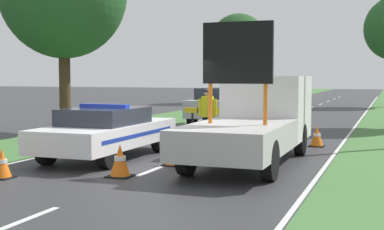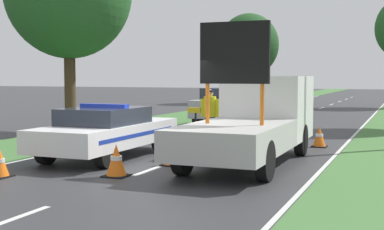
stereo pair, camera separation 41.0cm
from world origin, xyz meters
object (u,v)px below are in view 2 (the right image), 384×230
object	(u,v)px
traffic_cone_centre_front	(0,163)
pedestrian_civilian	(249,114)
traffic_cone_near_police	(172,152)
roadside_tree_near_right	(249,45)
queued_car_suv_grey	(287,96)
road_barrier	(226,114)
police_officer	(210,112)
police_car	(107,131)
traffic_cone_near_truck	(319,137)
queued_car_sedan_black	(266,101)
queued_car_sedan_silver	(227,105)
work_truck	(256,118)
traffic_cone_behind_barrier	(116,160)

from	to	relation	value
traffic_cone_centre_front	pedestrian_civilian	bearing A→B (deg)	65.43
traffic_cone_near_police	roadside_tree_near_right	size ratio (longest dim) A/B	0.09
queued_car_suv_grey	roadside_tree_near_right	world-z (taller)	roadside_tree_near_right
road_barrier	traffic_cone_centre_front	xyz separation A→B (m)	(-2.43, -7.89, -0.58)
police_officer	traffic_cone_near_police	xyz separation A→B (m)	(0.57, -4.16, -0.71)
police_car	roadside_tree_near_right	distance (m)	29.24
pedestrian_civilian	traffic_cone_near_truck	xyz separation A→B (m)	(2.18, 0.17, -0.65)
police_officer	traffic_cone_centre_front	distance (m)	7.29
pedestrian_civilian	roadside_tree_near_right	world-z (taller)	roadside_tree_near_right
roadside_tree_near_right	traffic_cone_near_truck	bearing A→B (deg)	-69.08
pedestrian_civilian	queued_car_sedan_black	world-z (taller)	pedestrian_civilian
queued_car_suv_grey	queued_car_sedan_silver	bearing A→B (deg)	90.42
road_barrier	roadside_tree_near_right	xyz separation A→B (m)	(-6.21, 23.97, 3.67)
queued_car_sedan_silver	queued_car_suv_grey	size ratio (longest dim) A/B	0.97
traffic_cone_centre_front	road_barrier	bearing A→B (deg)	72.89
queued_car_sedan_black	traffic_cone_near_police	bearing A→B (deg)	96.64
work_truck	police_officer	size ratio (longest dim) A/B	3.56
traffic_cone_near_truck	road_barrier	bearing A→B (deg)	172.83
traffic_cone_near_police	traffic_cone_near_truck	world-z (taller)	traffic_cone_near_police
police_car	pedestrian_civilian	bearing A→B (deg)	59.44
pedestrian_civilian	traffic_cone_near_police	distance (m)	4.66
traffic_cone_near_truck	traffic_cone_behind_barrier	size ratio (longest dim) A/B	0.90
police_officer	traffic_cone_near_truck	size ratio (longest dim) A/B	2.75
traffic_cone_behind_barrier	queued_car_sedan_silver	world-z (taller)	queued_car_sedan_silver
road_barrier	traffic_cone_near_truck	bearing A→B (deg)	-11.35
traffic_cone_behind_barrier	queued_car_sedan_silver	size ratio (longest dim) A/B	0.16
police_officer	traffic_cone_behind_barrier	bearing A→B (deg)	115.40
traffic_cone_centre_front	traffic_cone_near_truck	distance (m)	9.32
road_barrier	traffic_cone_behind_barrier	xyz separation A→B (m)	(-0.17, -6.88, -0.55)
road_barrier	traffic_cone_behind_barrier	world-z (taller)	road_barrier
road_barrier	queued_car_suv_grey	bearing A→B (deg)	91.93
traffic_cone_centre_front	traffic_cone_near_police	bearing A→B (deg)	44.72
work_truck	roadside_tree_near_right	distance (m)	28.99
police_car	traffic_cone_near_truck	distance (m)	6.47
traffic_cone_near_police	traffic_cone_behind_barrier	bearing A→B (deg)	-106.59
traffic_cone_centre_front	roadside_tree_near_right	distance (m)	32.37
queued_car_sedan_silver	queued_car_suv_grey	world-z (taller)	queued_car_sedan_silver
road_barrier	traffic_cone_near_police	world-z (taller)	road_barrier
police_officer	traffic_cone_centre_front	xyz separation A→B (m)	(-2.21, -6.91, -0.72)
traffic_cone_behind_barrier	queued_car_sedan_silver	distance (m)	12.62
traffic_cone_near_police	traffic_cone_near_truck	bearing A→B (deg)	59.85
traffic_cone_centre_front	roadside_tree_near_right	size ratio (longest dim) A/B	0.09
work_truck	pedestrian_civilian	bearing A→B (deg)	-69.56
work_truck	police_officer	xyz separation A→B (m)	(-2.23, 2.63, -0.05)
queued_car_sedan_black	road_barrier	bearing A→B (deg)	97.86
roadside_tree_near_right	work_truck	bearing A→B (deg)	-73.41
police_officer	queued_car_suv_grey	size ratio (longest dim) A/B	0.39
queued_car_suv_grey	traffic_cone_near_truck	bearing A→B (deg)	105.12
police_officer	traffic_cone_centre_front	bearing A→B (deg)	97.20
traffic_cone_near_truck	queued_car_sedan_black	size ratio (longest dim) A/B	0.15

